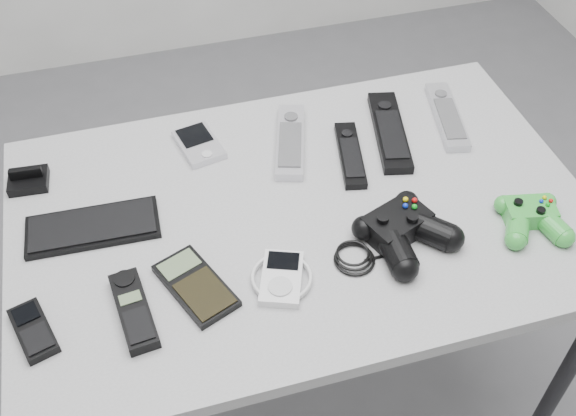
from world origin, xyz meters
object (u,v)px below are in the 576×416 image
object	(u,v)px
remote_silver_b	(447,115)
mobile_phone	(33,330)
pda	(199,144)
calculator	(196,285)
controller_black	(403,228)
pda_keyboard	(93,227)
remote_black_a	(350,154)
controller_green	(532,216)
remote_silver_a	(290,141)
cordless_handset	(134,310)
desk	(301,231)
mp3_player	(282,277)
remote_black_b	(390,131)

from	to	relation	value
remote_silver_b	mobile_phone	xyz separation A→B (m)	(-0.86, -0.31, -0.00)
pda	remote_silver_b	size ratio (longest dim) A/B	0.54
calculator	controller_black	xyz separation A→B (m)	(0.37, 0.01, 0.02)
mobile_phone	pda	bearing A→B (deg)	30.99
pda_keyboard	pda	world-z (taller)	pda
pda_keyboard	remote_black_a	world-z (taller)	remote_black_a
controller_green	pda_keyboard	bearing A→B (deg)	176.67
controller_green	remote_silver_a	bearing A→B (deg)	148.97
remote_silver_b	cordless_handset	bearing A→B (deg)	-143.11
pda_keyboard	mobile_phone	size ratio (longest dim) A/B	2.13
desk	mp3_player	size ratio (longest dim) A/B	9.61
remote_black_b	remote_silver_b	bearing A→B (deg)	18.91
remote_black_b	cordless_handset	bearing A→B (deg)	-138.61
mobile_phone	controller_black	distance (m)	0.64
pda_keyboard	remote_black_b	bearing A→B (deg)	11.63
mobile_phone	pda_keyboard	bearing A→B (deg)	44.72
remote_silver_a	mobile_phone	world-z (taller)	remote_silver_a
pda	remote_black_b	size ratio (longest dim) A/B	0.48
remote_black_b	calculator	distance (m)	0.54
remote_black_b	remote_silver_b	size ratio (longest dim) A/B	1.13
calculator	mp3_player	xyz separation A→B (m)	(0.14, -0.03, 0.00)
remote_silver_b	calculator	xyz separation A→B (m)	(-0.60, -0.30, -0.00)
remote_black_a	controller_black	distance (m)	0.23
pda_keyboard	remote_silver_b	size ratio (longest dim) A/B	1.10
controller_green	cordless_handset	bearing A→B (deg)	-168.20
desk	remote_silver_b	xyz separation A→B (m)	(0.37, 0.17, 0.07)
mobile_phone	mp3_player	distance (m)	0.40
remote_silver_a	controller_green	world-z (taller)	controller_green
remote_silver_b	pda_keyboard	bearing A→B (deg)	-159.04
remote_silver_a	mobile_phone	xyz separation A→B (m)	(-0.51, -0.33, -0.00)
controller_black	remote_black_a	bearing A→B (deg)	73.11
remote_silver_b	controller_black	distance (m)	0.36
remote_silver_b	calculator	distance (m)	0.67
remote_black_a	remote_black_b	xyz separation A→B (m)	(0.10, 0.04, 0.00)
desk	remote_silver_b	distance (m)	0.41
remote_black_a	mp3_player	xyz separation A→B (m)	(-0.22, -0.26, 0.00)
remote_silver_a	controller_black	world-z (taller)	controller_black
pda	pda_keyboard	bearing A→B (deg)	-154.92
mobile_phone	controller_black	xyz separation A→B (m)	(0.64, 0.03, 0.02)
remote_silver_b	cordless_handset	size ratio (longest dim) A/B	1.38
cordless_handset	controller_black	bearing A→B (deg)	-2.58
remote_silver_b	controller_black	world-z (taller)	controller_black
remote_silver_b	controller_green	world-z (taller)	controller_green
pda_keyboard	calculator	distance (m)	0.24
pda_keyboard	mp3_player	world-z (taller)	mp3_player
calculator	mobile_phone	bearing A→B (deg)	161.56
mp3_player	remote_silver_b	bearing A→B (deg)	56.19
mobile_phone	remote_silver_a	bearing A→B (deg)	15.38
remote_black_b	pda	bearing A→B (deg)	-177.31
remote_silver_a	mobile_phone	distance (m)	0.61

